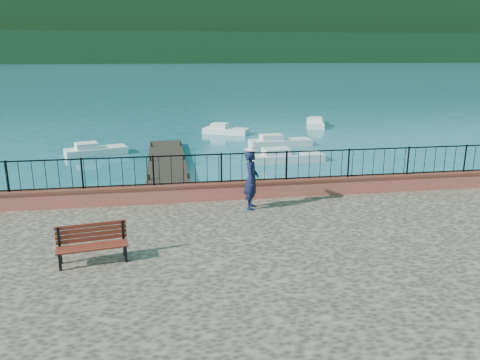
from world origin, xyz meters
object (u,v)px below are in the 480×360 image
object	(u,v)px
boat_3	(96,148)
boat_5	(315,121)
park_bench	(93,251)
boat_4	(226,128)
person	(251,180)
boat_1	(287,154)
boat_2	(280,140)

from	to	relation	value
boat_3	boat_5	xyz separation A→B (m)	(16.72, 9.05, 0.00)
park_bench	boat_4	size ratio (longest dim) A/B	0.49
person	boat_5	distance (m)	26.07
boat_1	boat_3	bearing A→B (deg)	157.33
person	boat_4	xyz separation A→B (m)	(2.09, 21.18, -1.73)
boat_5	park_bench	bearing A→B (deg)	167.97
person	boat_1	size ratio (longest dim) A/B	0.45
boat_4	boat_5	distance (m)	8.46
park_bench	boat_2	bearing A→B (deg)	55.07
park_bench	boat_1	world-z (taller)	park_bench
person	boat_3	size ratio (longest dim) A/B	0.52
boat_3	boat_5	size ratio (longest dim) A/B	0.85
boat_1	boat_2	bearing A→B (deg)	76.24
boat_1	person	bearing A→B (deg)	-114.42
boat_1	boat_3	distance (m)	11.44
boat_5	boat_1	bearing A→B (deg)	171.03
person	boat_2	size ratio (longest dim) A/B	0.46
person	boat_1	distance (m)	12.16
boat_5	boat_4	bearing A→B (deg)	125.26
person	boat_4	distance (m)	21.35
boat_4	boat_3	bearing A→B (deg)	-118.04
boat_1	boat_5	world-z (taller)	same
park_bench	boat_5	distance (m)	30.84
person	boat_3	distance (m)	16.44
person	boat_4	size ratio (longest dim) A/B	0.55
boat_2	boat_5	xyz separation A→B (m)	(5.11, 8.18, 0.00)
person	boat_5	world-z (taller)	person
park_bench	boat_1	size ratio (longest dim) A/B	0.40
boat_1	boat_3	world-z (taller)	same
park_bench	boat_3	size ratio (longest dim) A/B	0.47
boat_5	boat_2	bearing A→B (deg)	163.90
person	boat_1	world-z (taller)	person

